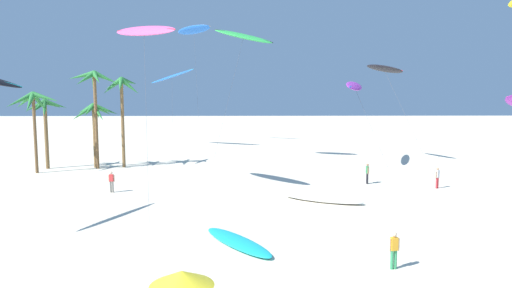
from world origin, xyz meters
TOP-DOWN VIEW (x-y plane):
  - palm_tree_0 at (-21.24, 33.32)m, footprint 5.03×4.58m
  - palm_tree_1 at (-16.19, 35.92)m, footprint 5.13×4.89m
  - palm_tree_2 at (-21.31, 36.10)m, footprint 4.20×4.04m
  - palm_tree_3 at (-16.57, 36.69)m, footprint 4.73×4.71m
  - palm_tree_4 at (-13.76, 36.72)m, footprint 4.13×4.40m
  - flying_kite_0 at (-1.25, 40.37)m, footprint 6.82×4.47m
  - flying_kite_1 at (14.14, 39.63)m, footprint 4.34×11.11m
  - flying_kite_3 at (10.41, 37.55)m, footprint 5.10×8.70m
  - flying_kite_5 at (-8.82, 59.29)m, footprint 5.92×8.11m
  - flying_kite_6 at (-8.51, 23.94)m, footprint 6.22×11.02m
  - flying_kite_7 at (-11.43, 54.36)m, footprint 7.32×8.58m
  - grounded_kite_0 at (-1.46, 12.06)m, footprint 4.21×5.44m
  - grounded_kite_2 at (4.45, 21.18)m, footprint 5.82×4.05m
  - person_foreground_walker at (9.26, 27.44)m, footprint 0.21×0.51m
  - person_near_left at (14.41, 25.45)m, footprint 0.44×0.33m
  - person_mid_field at (-11.42, 24.48)m, footprint 0.51×0.22m
  - person_far_watcher at (5.37, 8.66)m, footprint 0.50×0.26m
  - beach_umbrella at (-2.90, 2.49)m, footprint 1.90×1.90m

SIDE VIEW (x-z plane):
  - grounded_kite_0 at x=-1.46m, z-range 0.00..0.28m
  - grounded_kite_2 at x=4.45m, z-range 0.00..0.42m
  - person_far_watcher at x=5.37m, z-range 0.08..1.74m
  - person_mid_field at x=-11.42m, z-range 0.08..1.74m
  - person_near_left at x=14.41m, z-range 0.09..1.80m
  - person_foreground_walker at x=9.26m, z-range 0.09..1.82m
  - beach_umbrella at x=-2.90m, z-range 1.01..3.49m
  - palm_tree_3 at x=-16.57m, z-range 2.15..8.84m
  - palm_tree_2 at x=-21.31m, z-range 2.22..9.33m
  - palm_tree_0 at x=-21.24m, z-range 2.59..10.43m
  - palm_tree_4 at x=-13.76m, z-range 2.98..12.34m
  - palm_tree_1 at x=-16.19m, z-range 3.45..13.39m
  - flying_kite_3 at x=10.41m, z-range 3.81..13.09m
  - flying_kite_7 at x=-11.43m, z-range 4.45..15.70m
  - flying_kite_1 at x=14.14m, z-range 4.74..15.98m
  - flying_kite_6 at x=-8.51m, z-range 5.69..18.70m
  - flying_kite_0 at x=-1.25m, z-range 6.34..21.42m
  - flying_kite_5 at x=-8.82m, z-range 8.16..26.24m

